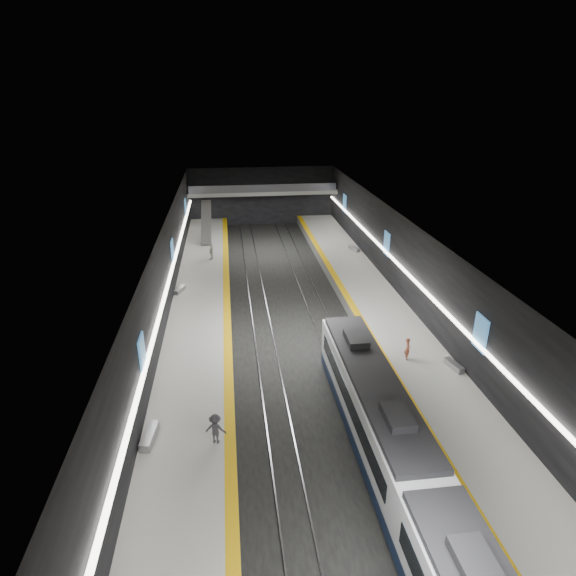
{
  "coord_description": "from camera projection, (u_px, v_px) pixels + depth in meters",
  "views": [
    {
      "loc": [
        -4.83,
        -31.94,
        18.22
      ],
      "look_at": [
        -0.01,
        5.84,
        2.2
      ],
      "focal_mm": 30.0,
      "sensor_mm": 36.0,
      "label": 1
    }
  ],
  "objects": [
    {
      "name": "ground",
      "position": [
        298.0,
        344.0,
        36.83
      ],
      "size": [
        70.0,
        70.0,
        0.0
      ],
      "primitive_type": "plane",
      "color": "black",
      "rests_on": "ground"
    },
    {
      "name": "ceiling",
      "position": [
        299.0,
        244.0,
        33.73
      ],
      "size": [
        20.0,
        70.0,
        0.04
      ],
      "primitive_type": "cube",
      "rotation": [
        3.14,
        0.0,
        0.0
      ],
      "color": "beige",
      "rests_on": "wall_left"
    },
    {
      "name": "wall_left",
      "position": [
        159.0,
        303.0,
        34.11
      ],
      "size": [
        0.04,
        70.0,
        8.0
      ],
      "primitive_type": "cube",
      "color": "black",
      "rests_on": "ground"
    },
    {
      "name": "wall_right",
      "position": [
        428.0,
        289.0,
        36.45
      ],
      "size": [
        0.04,
        70.0,
        8.0
      ],
      "primitive_type": "cube",
      "color": "black",
      "rests_on": "ground"
    },
    {
      "name": "wall_back",
      "position": [
        262.0,
        196.0,
        67.28
      ],
      "size": [
        20.0,
        0.04,
        8.0
      ],
      "primitive_type": "cube",
      "color": "black",
      "rests_on": "ground"
    },
    {
      "name": "platform_left",
      "position": [
        198.0,
        344.0,
        35.76
      ],
      "size": [
        5.0,
        70.0,
        1.0
      ],
      "primitive_type": "cube",
      "color": "slate",
      "rests_on": "ground"
    },
    {
      "name": "tile_surface_left",
      "position": [
        198.0,
        338.0,
        35.57
      ],
      "size": [
        5.0,
        70.0,
        0.02
      ],
      "primitive_type": "cube",
      "color": "#AEAEA9",
      "rests_on": "platform_left"
    },
    {
      "name": "tactile_strip_left",
      "position": [
        228.0,
        336.0,
        35.82
      ],
      "size": [
        0.6,
        70.0,
        0.02
      ],
      "primitive_type": "cube",
      "color": "#E8AD0C",
      "rests_on": "platform_left"
    },
    {
      "name": "platform_right",
      "position": [
        393.0,
        332.0,
        37.51
      ],
      "size": [
        5.0,
        70.0,
        1.0
      ],
      "primitive_type": "cube",
      "color": "slate",
      "rests_on": "ground"
    },
    {
      "name": "tile_surface_right",
      "position": [
        393.0,
        326.0,
        37.31
      ],
      "size": [
        5.0,
        70.0,
        0.02
      ],
      "primitive_type": "cube",
      "color": "#AEAEA9",
      "rests_on": "platform_right"
    },
    {
      "name": "tactile_strip_right",
      "position": [
        366.0,
        328.0,
        37.05
      ],
      "size": [
        0.6,
        70.0,
        0.02
      ],
      "primitive_type": "cube",
      "color": "#E8AD0C",
      "rests_on": "platform_right"
    },
    {
      "name": "rails",
      "position": [
        298.0,
        343.0,
        36.81
      ],
      "size": [
        6.52,
        70.0,
        0.12
      ],
      "color": "gray",
      "rests_on": "ground"
    },
    {
      "name": "train",
      "position": [
        424.0,
        514.0,
        19.51
      ],
      "size": [
        2.69,
        30.05,
        3.6
      ],
      "color": "#0E1A34",
      "rests_on": "ground"
    },
    {
      "name": "ad_posters",
      "position": [
        296.0,
        285.0,
        36.0
      ],
      "size": [
        19.94,
        53.5,
        2.2
      ],
      "color": "teal",
      "rests_on": "wall_left"
    },
    {
      "name": "cove_light_left",
      "position": [
        162.0,
        306.0,
        34.22
      ],
      "size": [
        0.25,
        68.6,
        0.12
      ],
      "primitive_type": "cube",
      "color": "white",
      "rests_on": "wall_left"
    },
    {
      "name": "cove_light_right",
      "position": [
        426.0,
        292.0,
        36.5
      ],
      "size": [
        0.25,
        68.6,
        0.12
      ],
      "primitive_type": "cube",
      "color": "white",
      "rests_on": "wall_right"
    },
    {
      "name": "mezzanine_bridge",
      "position": [
        263.0,
        192.0,
        64.99
      ],
      "size": [
        20.0,
        3.0,
        1.5
      ],
      "color": "gray",
      "rests_on": "wall_left"
    },
    {
      "name": "escalator",
      "position": [
        206.0,
        222.0,
        58.61
      ],
      "size": [
        1.2,
        7.5,
        3.92
      ],
      "primitive_type": "cube",
      "rotation": [
        0.44,
        0.0,
        0.0
      ],
      "color": "#99999E",
      "rests_on": "platform_left"
    },
    {
      "name": "bench_left_near",
      "position": [
        149.0,
        437.0,
        25.22
      ],
      "size": [
        0.81,
        2.08,
        0.5
      ],
      "primitive_type": "cube",
      "rotation": [
        0.0,
        0.0,
        -0.12
      ],
      "color": "#99999E",
      "rests_on": "platform_left"
    },
    {
      "name": "bench_left_far",
      "position": [
        180.0,
        290.0,
        43.48
      ],
      "size": [
        1.06,
        1.77,
        0.42
      ],
      "primitive_type": "cube",
      "rotation": [
        0.0,
        0.0,
        -0.37
      ],
      "color": "#99999E",
      "rests_on": "platform_left"
    },
    {
      "name": "bench_right_near",
      "position": [
        454.0,
        365.0,
        31.72
      ],
      "size": [
        0.81,
        1.7,
        0.4
      ],
      "primitive_type": "cube",
      "rotation": [
        0.0,
        0.0,
        0.23
      ],
      "color": "#99999E",
      "rests_on": "platform_right"
    },
    {
      "name": "bench_right_far",
      "position": [
        354.0,
        249.0,
        54.48
      ],
      "size": [
        0.98,
        1.82,
        0.43
      ],
      "primitive_type": "cube",
      "rotation": [
        0.0,
        0.0,
        0.3
      ],
      "color": "#99999E",
      "rests_on": "platform_right"
    },
    {
      "name": "passenger_right_a",
      "position": [
        408.0,
        349.0,
        32.54
      ],
      "size": [
        0.46,
        0.63,
        1.6
      ],
      "primitive_type": "imported",
      "rotation": [
        0.0,
        0.0,
        1.42
      ],
      "color": "#C46549",
      "rests_on": "platform_right"
    },
    {
      "name": "passenger_left_a",
      "position": [
        211.0,
        251.0,
        51.39
      ],
      "size": [
        0.75,
        1.16,
        1.83
      ],
      "primitive_type": "imported",
      "rotation": [
        0.0,
        0.0,
        -1.87
      ],
      "color": "beige",
      "rests_on": "platform_left"
    },
    {
      "name": "passenger_left_b",
      "position": [
        216.0,
        429.0,
        24.85
      ],
      "size": [
        1.23,
        0.89,
        1.71
      ],
      "primitive_type": "imported",
      "rotation": [
        0.0,
        0.0,
        2.89
      ],
      "color": "#3C3B42",
      "rests_on": "platform_left"
    }
  ]
}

